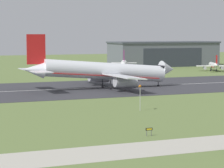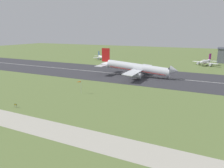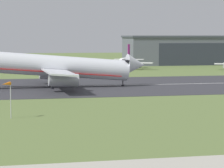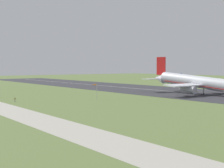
# 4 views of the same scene
# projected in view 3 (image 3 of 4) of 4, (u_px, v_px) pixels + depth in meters

# --- Properties ---
(hangar_building) EXTENTS (61.61, 23.27, 13.93)m
(hangar_building) POSITION_uv_depth(u_px,v_px,m) (188.00, 50.00, 257.43)
(hangar_building) COLOR slate
(hangar_building) RESTS_ON ground_plane
(airplane_landing) EXTENTS (55.09, 45.12, 18.26)m
(airplane_landing) POSITION_uv_depth(u_px,v_px,m) (48.00, 66.00, 140.55)
(airplane_landing) COLOR silver
(airplane_landing) RESTS_ON ground_plane
(airplane_parked_west) EXTENTS (21.72, 19.56, 10.28)m
(airplane_parked_west) POSITION_uv_depth(u_px,v_px,m) (125.00, 62.00, 218.41)
(airplane_parked_west) COLOR white
(airplane_parked_west) RESTS_ON ground_plane
(windsock_pole) EXTENTS (1.79, 2.09, 6.26)m
(windsock_pole) POSITION_uv_depth(u_px,v_px,m) (7.00, 86.00, 87.94)
(windsock_pole) COLOR #B7B7BC
(windsock_pole) RESTS_ON ground_plane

